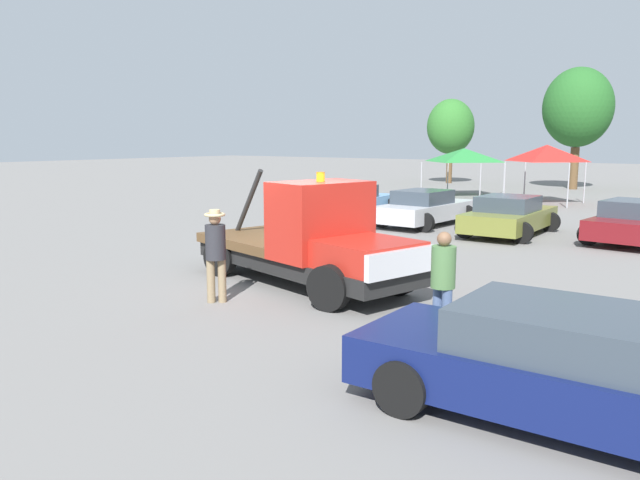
% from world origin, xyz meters
% --- Properties ---
extents(ground_plane, '(160.00, 160.00, 0.00)m').
position_xyz_m(ground_plane, '(0.00, 0.00, 0.00)').
color(ground_plane, slate).
extents(tow_truck, '(6.31, 3.32, 2.53)m').
position_xyz_m(tow_truck, '(0.37, -0.09, 0.98)').
color(tow_truck, black).
rests_on(tow_truck, ground).
extents(foreground_car, '(5.06, 2.13, 1.34)m').
position_xyz_m(foreground_car, '(6.71, -3.66, 0.65)').
color(foreground_car, '#0F194C').
rests_on(foreground_car, ground).
extents(person_near_truck, '(0.39, 0.39, 1.76)m').
position_xyz_m(person_near_truck, '(4.21, -1.72, 1.02)').
color(person_near_truck, '#475B84').
rests_on(person_near_truck, ground).
extents(person_at_hood, '(0.41, 0.41, 1.86)m').
position_xyz_m(person_at_hood, '(-0.40, -2.24, 1.09)').
color(person_at_hood, '#847051').
rests_on(person_at_hood, ground).
extents(parked_car_skyblue, '(2.85, 4.96, 1.34)m').
position_xyz_m(parked_car_skyblue, '(-5.76, 10.78, 0.65)').
color(parked_car_skyblue, '#669ED1').
rests_on(parked_car_skyblue, ground).
extents(parked_car_silver, '(2.58, 4.84, 1.34)m').
position_xyz_m(parked_car_silver, '(-2.22, 10.35, 0.65)').
color(parked_car_silver, '#B7B7BC').
rests_on(parked_car_silver, ground).
extents(parked_car_olive, '(2.59, 4.67, 1.34)m').
position_xyz_m(parked_car_olive, '(1.17, 9.87, 0.65)').
color(parked_car_olive, olive).
rests_on(parked_car_olive, ground).
extents(parked_car_maroon, '(2.68, 4.80, 1.34)m').
position_xyz_m(parked_car_maroon, '(4.87, 10.74, 0.65)').
color(parked_car_maroon, maroon).
rests_on(parked_car_maroon, ground).
extents(canopy_tent_green, '(3.55, 3.55, 2.70)m').
position_xyz_m(canopy_tent_green, '(-6.10, 22.71, 2.32)').
color(canopy_tent_green, '#9E9EA3').
rests_on(canopy_tent_green, ground).
extents(canopy_tent_red, '(3.13, 3.13, 2.94)m').
position_xyz_m(canopy_tent_red, '(-1.07, 21.25, 2.52)').
color(canopy_tent_red, '#9E9EA3').
rests_on(canopy_tent_red, ground).
extents(tree_left, '(3.42, 3.42, 6.10)m').
position_xyz_m(tree_left, '(-11.27, 32.09, 4.09)').
color(tree_left, brown).
rests_on(tree_left, ground).
extents(tree_right, '(4.32, 4.32, 7.72)m').
position_xyz_m(tree_right, '(-2.34, 31.57, 5.18)').
color(tree_right, brown).
rests_on(tree_right, ground).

